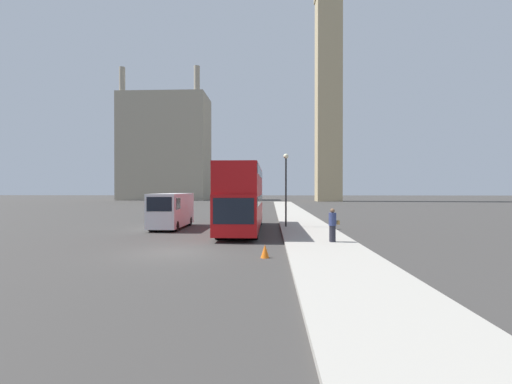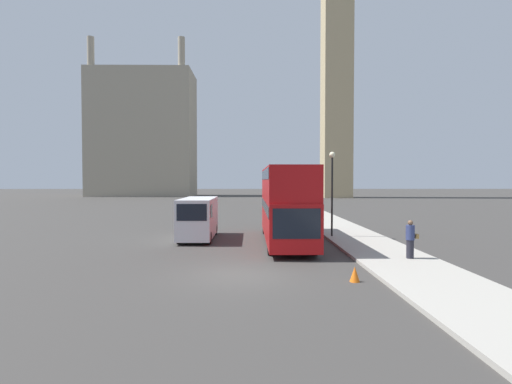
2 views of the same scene
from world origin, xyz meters
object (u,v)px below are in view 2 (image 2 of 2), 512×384
Objects in this scene: pedestrian at (410,239)px; street_lamp at (332,180)px; white_van at (198,217)px; clock_tower at (337,32)px; red_double_decker_bus at (286,201)px.

pedestrian is 7.83m from street_lamp.
street_lamp reaches higher than white_van.
clock_tower is at bearing 70.26° from white_van.
white_van is at bearing 146.32° from pedestrian.
street_lamp reaches higher than red_double_decker_bus.
pedestrian is (-10.71, -65.51, -33.26)m from clock_tower.
red_double_decker_bus is (-15.78, -59.95, -31.85)m from clock_tower.
street_lamp is (3.01, 1.52, 1.22)m from red_double_decker_bus.
street_lamp is (-2.05, 7.08, 2.63)m from pedestrian.
clock_tower is 6.01× the size of red_double_decker_bus.
white_van is 1.07× the size of street_lamp.
red_double_decker_bus is 3.59m from street_lamp.
pedestrian is at bearing -33.68° from white_van.
red_double_decker_bus is at bearing -153.19° from street_lamp.
clock_tower is 69.69m from red_double_decker_bus.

